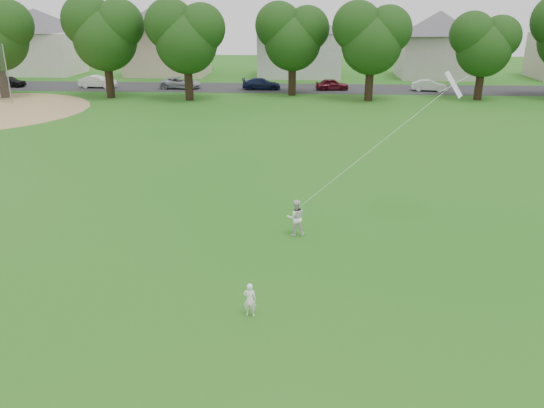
{
  "coord_description": "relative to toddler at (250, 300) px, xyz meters",
  "views": [
    {
      "loc": [
        1.09,
        -13.35,
        8.1
      ],
      "look_at": [
        0.05,
        2.0,
        2.3
      ],
      "focal_mm": 35.0,
      "sensor_mm": 36.0,
      "label": 1
    }
  ],
  "objects": [
    {
      "name": "house_row",
      "position": [
        -0.14,
        52.73,
        4.37
      ],
      "size": [
        77.53,
        13.8,
        10.18
      ],
      "color": "silver",
      "rests_on": "ground"
    },
    {
      "name": "parked_cars",
      "position": [
        -8.8,
        41.73,
        0.08
      ],
      "size": [
        46.66,
        2.09,
        1.23
      ],
      "color": "black",
      "rests_on": "ground"
    },
    {
      "name": "toddler",
      "position": [
        0.0,
        0.0,
        0.0
      ],
      "size": [
        0.39,
        0.27,
        1.01
      ],
      "primitive_type": "imported",
      "rotation": [
        0.0,
        0.0,
        3.06
      ],
      "color": "white",
      "rests_on": "ground"
    },
    {
      "name": "kite",
      "position": [
        3.89,
        6.32,
        2.71
      ],
      "size": [
        3.26,
        1.35,
        7.25
      ],
      "color": "white",
      "rests_on": "ground"
    },
    {
      "name": "older_boy",
      "position": [
        1.12,
        5.58,
        0.2
      ],
      "size": [
        0.78,
        0.67,
        1.41
      ],
      "primitive_type": "imported",
      "rotation": [
        0.0,
        0.0,
        3.36
      ],
      "color": "white",
      "rests_on": "ground"
    },
    {
      "name": "street",
      "position": [
        0.37,
        42.73,
        -0.5
      ],
      "size": [
        90.0,
        7.0,
        0.01
      ],
      "primitive_type": "cube",
      "color": "#2D2D30",
      "rests_on": "ground"
    },
    {
      "name": "ground",
      "position": [
        0.37,
        0.73,
        -0.5
      ],
      "size": [
        160.0,
        160.0,
        0.0
      ],
      "primitive_type": "plane",
      "color": "#1A6316",
      "rests_on": "ground"
    },
    {
      "name": "tree_row",
      "position": [
        0.39,
        36.84,
        5.65
      ],
      "size": [
        85.19,
        9.59,
        10.63
      ],
      "color": "black",
      "rests_on": "ground"
    }
  ]
}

